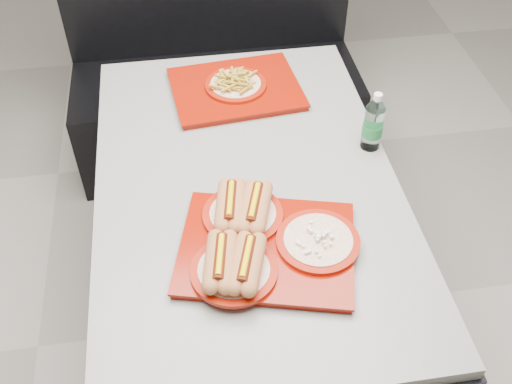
{
  "coord_description": "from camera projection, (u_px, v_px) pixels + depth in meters",
  "views": [
    {
      "loc": [
        -0.17,
        -1.28,
        2.0
      ],
      "look_at": [
        0.01,
        -0.13,
        0.83
      ],
      "focal_mm": 42.0,
      "sensor_mm": 36.0,
      "label": 1
    }
  ],
  "objects": [
    {
      "name": "booth_bench",
      "position": [
        215.0,
        74.0,
        2.81
      ],
      "size": [
        1.3,
        0.57,
        1.35
      ],
      "color": "black",
      "rests_on": "ground"
    },
    {
      "name": "tray_far",
      "position": [
        236.0,
        86.0,
        2.1
      ],
      "size": [
        0.47,
        0.39,
        0.09
      ],
      "rotation": [
        0.0,
        0.0,
        0.1
      ],
      "color": "#7D0F03",
      "rests_on": "diner_table"
    },
    {
      "name": "tray_near",
      "position": [
        259.0,
        241.0,
        1.58
      ],
      "size": [
        0.54,
        0.46,
        0.1
      ],
      "rotation": [
        0.0,
        0.0,
        -0.25
      ],
      "color": "#7D0F03",
      "rests_on": "diner_table"
    },
    {
      "name": "diner_table",
      "position": [
        247.0,
        217.0,
        1.91
      ],
      "size": [
        0.92,
        1.42,
        0.75
      ],
      "color": "black",
      "rests_on": "ground"
    },
    {
      "name": "water_bottle",
      "position": [
        373.0,
        124.0,
        1.85
      ],
      "size": [
        0.06,
        0.06,
        0.2
      ],
      "rotation": [
        0.0,
        0.0,
        0.41
      ],
      "color": "silver",
      "rests_on": "diner_table"
    },
    {
      "name": "ground",
      "position": [
        249.0,
        319.0,
        2.33
      ],
      "size": [
        6.0,
        6.0,
        0.0
      ],
      "primitive_type": "plane",
      "color": "gray",
      "rests_on": "ground"
    }
  ]
}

